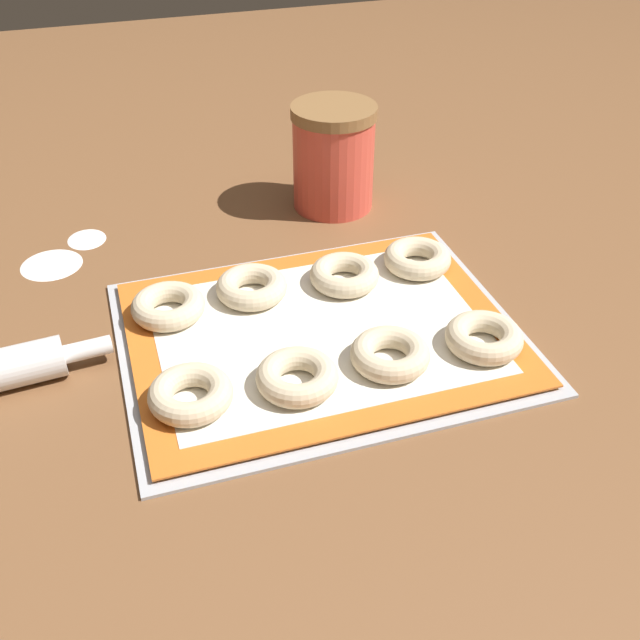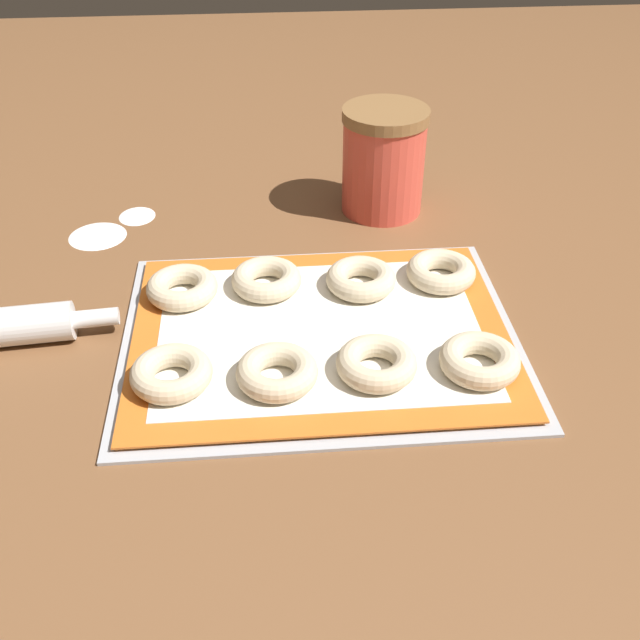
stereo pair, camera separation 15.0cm
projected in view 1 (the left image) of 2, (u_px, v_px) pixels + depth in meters
name	position (u px, v px, depth m)	size (l,w,h in m)	color
ground_plane	(312.00, 339.00, 0.85)	(2.80, 2.80, 0.00)	brown
baking_tray	(320.00, 334.00, 0.85)	(0.45, 0.35, 0.01)	#B2B5BA
baking_mat	(320.00, 330.00, 0.85)	(0.42, 0.33, 0.00)	orange
bagel_front_far_left	(191.00, 394.00, 0.74)	(0.08, 0.08, 0.03)	beige
bagel_front_mid_left	(297.00, 377.00, 0.76)	(0.08, 0.08, 0.03)	beige
bagel_front_mid_right	(390.00, 354.00, 0.79)	(0.08, 0.08, 0.03)	beige
bagel_front_far_right	(484.00, 337.00, 0.81)	(0.08, 0.08, 0.03)	beige
bagel_back_far_left	(168.00, 306.00, 0.86)	(0.08, 0.08, 0.03)	beige
bagel_back_mid_left	(252.00, 287.00, 0.89)	(0.08, 0.08, 0.03)	beige
bagel_back_mid_right	(344.00, 275.00, 0.91)	(0.08, 0.08, 0.03)	beige
bagel_back_far_right	(417.00, 258.00, 0.94)	(0.08, 0.08, 0.03)	beige
flour_canister	(333.00, 157.00, 1.06)	(0.12, 0.12, 0.15)	#DB4C3D
flour_patch_near	(87.00, 239.00, 1.03)	(0.05, 0.06, 0.00)	white
flour_patch_far	(51.00, 264.00, 0.97)	(0.08, 0.08, 0.00)	white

